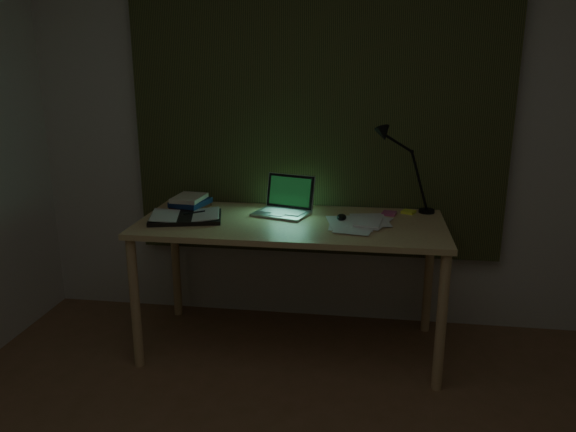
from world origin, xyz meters
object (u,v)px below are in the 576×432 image
desk (291,286)px  book_stack (190,202)px  desk_lamp (429,171)px  loose_papers (360,222)px  laptop (281,197)px  open_textbook (186,217)px

desk → book_stack: (-0.62, 0.18, 0.42)m
desk → desk_lamp: bearing=21.3°
book_stack → desk_lamp: (1.37, 0.11, 0.20)m
book_stack → loose_papers: (0.99, -0.16, -0.03)m
laptop → book_stack: bearing=-168.8°
open_textbook → desk_lamp: 1.39m
book_stack → desk_lamp: desk_lamp is taller
desk → book_stack: book_stack is taller
book_stack → loose_papers: size_ratio=0.66×
laptop → book_stack: 0.56m
open_textbook → loose_papers: open_textbook is taller
book_stack → laptop: bearing=-5.9°
open_textbook → book_stack: size_ratio=1.81×
desk_lamp → laptop: bearing=-168.8°
open_textbook → laptop: bearing=4.4°
desk → open_textbook: (-0.58, -0.05, 0.39)m
laptop → desk_lamp: bearing=28.8°
desk → laptop: 0.50m
desk → desk_lamp: (0.75, 0.29, 0.62)m
desk → laptop: size_ratio=4.98×
laptop → open_textbook: 0.54m
desk_lamp → book_stack: bearing=-175.8°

